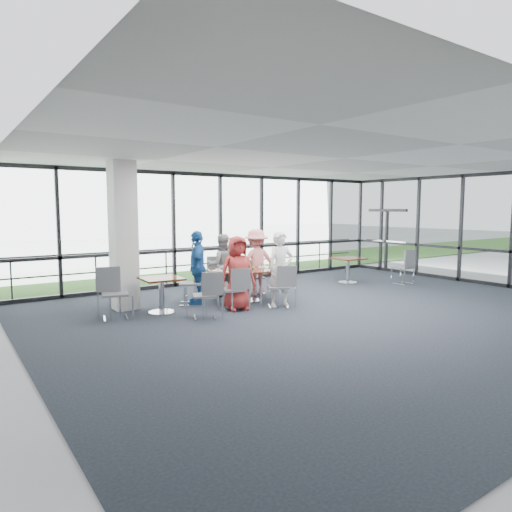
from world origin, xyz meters
TOP-DOWN VIEW (x-y plane):
  - floor at (0.00, 0.00)m, footprint 12.00×10.00m
  - ceiling at (0.00, 0.00)m, footprint 12.00×10.00m
  - wall_left at (-6.00, 0.00)m, footprint 0.10×10.00m
  - curtain_wall_back at (0.00, 5.00)m, footprint 12.00×0.10m
  - curtain_wall_right at (6.00, 0.00)m, footprint 0.10×10.00m
  - exit_door at (6.00, 3.75)m, footprint 0.12×1.60m
  - structural_column at (-3.60, 3.00)m, footprint 0.50×0.50m
  - apron at (0.00, 10.00)m, footprint 80.00×70.00m
  - grass_strip at (0.00, 8.00)m, footprint 80.00×5.00m
  - hangar_main at (4.00, 32.00)m, footprint 24.00×10.00m
  - guard_rail at (0.00, 5.60)m, footprint 12.00×0.06m
  - main_table at (-0.92, 2.14)m, footprint 2.02×1.53m
  - side_table_left at (-3.11, 2.15)m, footprint 0.84×0.84m
  - side_table_right at (2.94, 2.65)m, footprint 0.89×0.89m
  - diner_near_left at (-1.64, 1.51)m, footprint 0.87×0.65m
  - diner_near_right at (-0.67, 1.24)m, footprint 0.68×0.54m
  - diner_far_left at (-1.10, 3.07)m, footprint 0.87×0.71m
  - diner_far_right at (-0.33, 2.67)m, footprint 1.16×0.74m
  - diner_end at (-2.05, 2.56)m, footprint 0.94×1.12m
  - chair_main_nl at (-1.74, 1.51)m, footprint 0.55×0.55m
  - chair_main_nr at (-0.76, 1.20)m, footprint 0.61×0.61m
  - chair_main_fl at (-1.02, 3.20)m, footprint 0.60×0.60m
  - chair_main_fr at (-0.24, 2.83)m, footprint 0.51×0.51m
  - chair_main_end at (-2.23, 2.56)m, footprint 0.66×0.66m
  - chair_spare_la at (-2.59, 1.24)m, footprint 0.59×0.59m
  - chair_spare_lb at (-4.08, 2.18)m, footprint 0.60×0.60m
  - chair_spare_r at (4.06, 1.56)m, footprint 0.49×0.49m
  - plate_nl at (-1.50, 2.06)m, footprint 0.25×0.25m
  - plate_nr at (-0.55, 1.70)m, footprint 0.24×0.24m
  - plate_fl at (-1.23, 2.54)m, footprint 0.26×0.26m
  - plate_fr at (-0.40, 2.28)m, footprint 0.26×0.26m
  - plate_end at (-1.63, 2.36)m, footprint 0.25×0.25m
  - tumbler_a at (-1.19, 2.04)m, footprint 0.07×0.07m
  - tumbler_b at (-0.68, 1.91)m, footprint 0.07×0.07m
  - tumbler_c at (-0.86, 2.31)m, footprint 0.07×0.07m
  - tumbler_d at (-1.56, 2.17)m, footprint 0.06×0.06m
  - menu_a at (-1.19, 1.84)m, footprint 0.33×0.30m
  - menu_b at (-0.26, 1.66)m, footprint 0.33×0.34m
  - menu_c at (-0.70, 2.50)m, footprint 0.33×0.26m
  - condiment_caddy at (-0.82, 2.19)m, footprint 0.10×0.07m
  - ketchup_bottle at (-0.91, 2.20)m, footprint 0.06×0.06m
  - green_bottle at (-0.86, 2.12)m, footprint 0.05×0.05m

SIDE VIEW (x-z plane):
  - apron at x=0.00m, z-range -0.03..-0.01m
  - floor at x=0.00m, z-range -0.02..0.00m
  - grass_strip at x=0.00m, z-range 0.01..0.01m
  - chair_main_fr at x=-0.24m, z-range 0.00..0.84m
  - chair_main_nl at x=-1.74m, z-range 0.00..0.90m
  - chair_main_nr at x=-0.76m, z-range 0.00..0.91m
  - chair_spare_la at x=-2.59m, z-range 0.00..0.92m
  - chair_main_fl at x=-1.02m, z-range 0.00..0.94m
  - chair_main_end at x=-2.23m, z-range 0.00..0.98m
  - chair_spare_r at x=4.06m, z-range 0.00..0.99m
  - chair_spare_lb at x=-4.08m, z-range 0.00..1.00m
  - guard_rail at x=0.00m, z-range 0.47..0.53m
  - main_table at x=-0.92m, z-range 0.24..0.99m
  - side_table_left at x=-3.11m, z-range 0.25..1.00m
  - side_table_right at x=2.94m, z-range 0.25..1.00m
  - menu_a at x=-1.19m, z-range 0.75..0.75m
  - menu_b at x=-0.26m, z-range 0.75..0.75m
  - menu_c at x=-0.70m, z-range 0.75..0.75m
  - plate_nl at x=-1.50m, z-range 0.75..0.76m
  - plate_nr at x=-0.55m, z-range 0.75..0.76m
  - plate_fl at x=-1.23m, z-range 0.75..0.76m
  - plate_fr at x=-0.40m, z-range 0.75..0.76m
  - plate_end at x=-1.63m, z-range 0.75..0.76m
  - condiment_caddy at x=-0.82m, z-range 0.75..0.79m
  - diner_far_left at x=-1.10m, z-range 0.00..1.55m
  - diner_near_left at x=-1.64m, z-range 0.00..1.61m
  - tumbler_d at x=-1.56m, z-range 0.75..0.88m
  - tumbler_a at x=-1.19m, z-range 0.75..0.88m
  - tumbler_b at x=-0.68m, z-range 0.75..0.89m
  - tumbler_c at x=-0.86m, z-range 0.75..0.90m
  - diner_far_right at x=-0.33m, z-range 0.00..1.67m
  - diner_near_right at x=-0.67m, z-range 0.00..1.68m
  - ketchup_bottle at x=-0.91m, z-range 0.75..0.93m
  - diner_end at x=-2.05m, z-range 0.00..1.69m
  - green_bottle at x=-0.86m, z-range 0.75..0.95m
  - exit_door at x=6.00m, z-range 0.00..2.10m
  - wall_left at x=-6.00m, z-range 0.00..3.20m
  - curtain_wall_back at x=0.00m, z-range 0.00..3.20m
  - curtain_wall_right at x=6.00m, z-range 0.00..3.20m
  - structural_column at x=-3.60m, z-range 0.00..3.20m
  - hangar_main at x=4.00m, z-range 0.00..6.00m
  - ceiling at x=0.00m, z-range 3.18..3.22m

